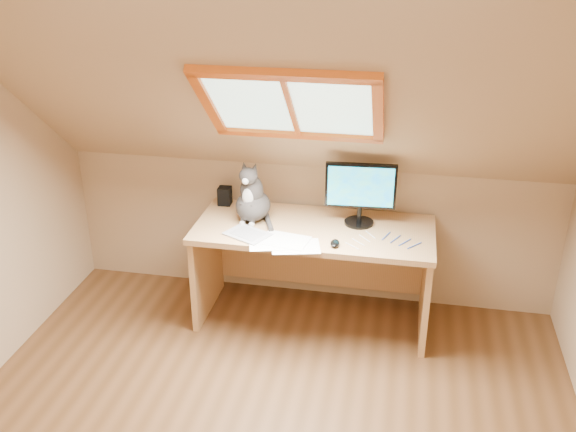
# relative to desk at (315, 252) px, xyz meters

# --- Properties ---
(room_shell) EXTENTS (3.52, 3.52, 2.41)m
(room_shell) POSITION_rel_desk_xyz_m (-0.09, -1.54, 0.93)
(room_shell) COLOR tan
(room_shell) RESTS_ON ground
(desk) EXTENTS (1.57, 0.69, 0.72)m
(desk) POSITION_rel_desk_xyz_m (0.00, 0.00, 0.00)
(desk) COLOR tan
(desk) RESTS_ON ground
(monitor) EXTENTS (0.46, 0.19, 0.42)m
(monitor) POSITION_rel_desk_xyz_m (0.29, 0.04, 0.47)
(monitor) COLOR black
(monitor) RESTS_ON desk
(cat) EXTENTS (0.27, 0.31, 0.43)m
(cat) POSITION_rel_desk_xyz_m (-0.42, -0.03, 0.37)
(cat) COLOR #3E3937
(cat) RESTS_ON desk
(desk_speaker) EXTENTS (0.09, 0.09, 0.13)m
(desk_speaker) POSITION_rel_desk_xyz_m (-0.68, 0.18, 0.29)
(desk_speaker) COLOR black
(desk_speaker) RESTS_ON desk
(graphics_tablet) EXTENTS (0.33, 0.30, 0.01)m
(graphics_tablet) POSITION_rel_desk_xyz_m (-0.40, -0.27, 0.23)
(graphics_tablet) COLOR #B2B2B7
(graphics_tablet) RESTS_ON desk
(mouse) EXTENTS (0.06, 0.10, 0.03)m
(mouse) POSITION_rel_desk_xyz_m (0.17, -0.30, 0.24)
(mouse) COLOR black
(mouse) RESTS_ON desk
(papers) EXTENTS (0.35, 0.30, 0.01)m
(papers) POSITION_rel_desk_xyz_m (-0.16, -0.33, 0.22)
(papers) COLOR white
(papers) RESTS_ON desk
(cables) EXTENTS (0.51, 0.26, 0.01)m
(cables) POSITION_rel_desk_xyz_m (0.47, -0.19, 0.23)
(cables) COLOR silver
(cables) RESTS_ON desk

